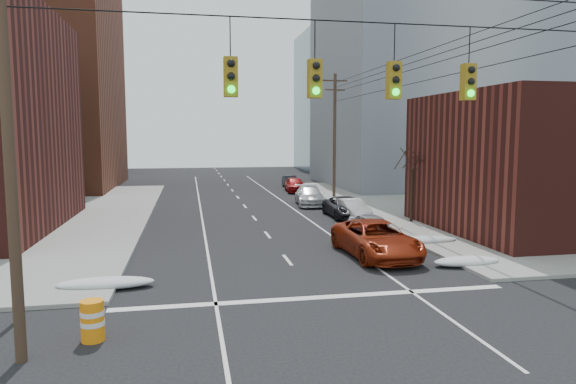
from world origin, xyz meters
name	(u,v)px	position (x,y,z in m)	size (l,w,h in m)	color
sidewalk_ne	(570,202)	(27.00, 27.00, 0.07)	(40.00, 40.00, 0.15)	gray
building_brick_far	(44,133)	(-26.00, 74.00, 6.00)	(22.00, 18.00, 12.00)	#491A16
building_office	(427,73)	(22.00, 44.00, 12.50)	(22.00, 20.00, 25.00)	gray
building_glass	(365,102)	(24.00, 70.00, 11.00)	(20.00, 18.00, 22.00)	gray
building_storefront	(576,163)	(18.00, 16.00, 4.00)	(16.00, 12.00, 8.00)	#491A16
utility_pole_left	(8,129)	(-8.50, 3.00, 5.78)	(2.20, 0.28, 11.00)	#473323
utility_pole_far	(335,133)	(8.50, 34.00, 5.78)	(2.20, 0.28, 11.00)	#473323
traffic_signals	(355,77)	(0.10, 2.97, 7.17)	(17.00, 0.42, 2.02)	black
street_light	(7,138)	(-9.50, 6.00, 5.54)	(0.44, 0.44, 9.32)	gray
bare_tree	(412,187)	(9.59, 20.00, 2.32)	(2.09, 2.20, 4.93)	black
snow_nw	(106,283)	(-7.40, 9.00, 0.21)	(3.50, 1.08, 0.42)	silver
snow_ne	(467,261)	(7.40, 9.50, 0.21)	(3.00, 1.08, 0.42)	silver
snow_east_far	(420,240)	(7.40, 14.00, 0.21)	(4.00, 1.08, 0.42)	silver
red_pickup	(376,239)	(4.19, 11.91, 0.83)	(2.76, 5.98, 1.66)	maroon
parked_car_a	(373,226)	(5.50, 15.90, 0.67)	(1.58, 3.93, 1.34)	#AAABAF
parked_car_b	(352,209)	(6.40, 22.31, 0.68)	(1.44, 4.12, 1.36)	silver
parked_car_c	(346,207)	(6.24, 23.19, 0.70)	(2.32, 5.04, 1.40)	black
parked_car_d	(310,196)	(5.22, 29.65, 0.76)	(2.13, 5.23, 1.52)	silver
parked_car_e	(295,185)	(5.98, 39.25, 0.74)	(1.75, 4.36, 1.49)	#980D0E
parked_car_f	(290,182)	(6.40, 43.94, 0.63)	(1.33, 3.82, 1.26)	black
lot_car_b	(12,208)	(-15.93, 26.42, 0.80)	(2.17, 4.70, 1.31)	silver
construction_barrel	(93,320)	(-6.98, 4.04, 0.58)	(0.80, 0.80, 1.13)	orange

